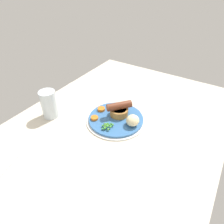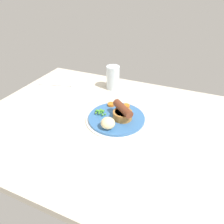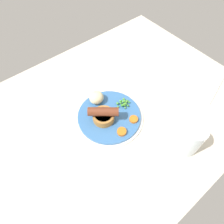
{
  "view_description": "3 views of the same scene",
  "coord_description": "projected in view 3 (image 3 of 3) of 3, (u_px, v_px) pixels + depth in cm",
  "views": [
    {
      "loc": [
        -54.62,
        -31.85,
        56.03
      ],
      "look_at": [
        0.99,
        3.65,
        6.67
      ],
      "focal_mm": 32.0,
      "sensor_mm": 36.0,
      "label": 1
    },
    {
      "loc": [
        25.01,
        -59.44,
        50.5
      ],
      "look_at": [
        -0.83,
        1.56,
        6.34
      ],
      "focal_mm": 32.0,
      "sensor_mm": 36.0,
      "label": 2
    },
    {
      "loc": [
        25.07,
        33.08,
        64.39
      ],
      "look_at": [
        -0.14,
        1.89,
        5.45
      ],
      "focal_mm": 32.0,
      "sensor_mm": 36.0,
      "label": 3
    }
  ],
  "objects": [
    {
      "name": "dining_table",
      "position": [
        109.0,
        115.0,
        0.75
      ],
      "size": [
        110.0,
        80.0,
        3.0
      ],
      "primitive_type": "cube",
      "color": "beige",
      "rests_on": "ground"
    },
    {
      "name": "dinner_plate",
      "position": [
        109.0,
        116.0,
        0.72
      ],
      "size": [
        24.73,
        24.73,
        1.4
      ],
      "color": "silver",
      "rests_on": "dining_table"
    },
    {
      "name": "sausage_pudding",
      "position": [
        103.0,
        115.0,
        0.69
      ],
      "size": [
        9.96,
        8.97,
        6.12
      ],
      "rotation": [
        0.0,
        0.0,
        5.59
      ],
      "color": "#AD7538",
      "rests_on": "dinner_plate"
    },
    {
      "name": "pea_pile",
      "position": [
        124.0,
        103.0,
        0.74
      ],
      "size": [
        5.24,
        4.26,
        1.73
      ],
      "color": "#499C2C",
      "rests_on": "dinner_plate"
    },
    {
      "name": "potato_chunk_0",
      "position": [
        96.0,
        98.0,
        0.74
      ],
      "size": [
        6.03,
        5.83,
        4.36
      ],
      "primitive_type": "ellipsoid",
      "rotation": [
        0.0,
        0.0,
        1.71
      ],
      "color": "beige",
      "rests_on": "dinner_plate"
    },
    {
      "name": "carrot_slice_0",
      "position": [
        134.0,
        119.0,
        0.7
      ],
      "size": [
        3.48,
        3.48,
        1.01
      ],
      "primitive_type": "cylinder",
      "rotation": [
        0.0,
        0.0,
        1.41
      ],
      "color": "orange",
      "rests_on": "dinner_plate"
    },
    {
      "name": "carrot_slice_2",
      "position": [
        122.0,
        132.0,
        0.67
      ],
      "size": [
        4.49,
        4.49,
        1.16
      ],
      "primitive_type": "cylinder",
      "rotation": [
        0.0,
        0.0,
        2.44
      ],
      "color": "orange",
      "rests_on": "dinner_plate"
    },
    {
      "name": "fork",
      "position": [
        216.0,
        88.0,
        0.8
      ],
      "size": [
        17.74,
        6.51,
        0.6
      ],
      "primitive_type": "cube",
      "rotation": [
        0.0,
        0.0,
        0.28
      ],
      "color": "silver",
      "rests_on": "dining_table"
    },
    {
      "name": "drinking_glass",
      "position": [
        191.0,
        140.0,
        0.61
      ],
      "size": [
        6.63,
        6.63,
        11.97
      ],
      "primitive_type": "cylinder",
      "color": "silver",
      "rests_on": "dining_table"
    }
  ]
}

